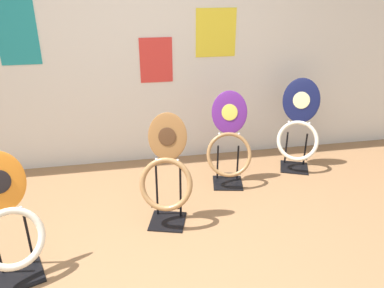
{
  "coord_description": "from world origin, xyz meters",
  "views": [
    {
      "loc": [
        -0.16,
        -1.68,
        1.83
      ],
      "look_at": [
        0.39,
        1.16,
        0.55
      ],
      "focal_mm": 35.0,
      "sensor_mm": 36.0,
      "label": 1
    }
  ],
  "objects": [
    {
      "name": "wall_back",
      "position": [
        -0.0,
        2.1,
        1.3
      ],
      "size": [
        8.0,
        0.07,
        2.6
      ],
      "color": "silver",
      "rests_on": "ground_plane"
    },
    {
      "name": "toilet_seat_display_woodgrain",
      "position": [
        0.13,
        0.87,
        0.41
      ],
      "size": [
        0.47,
        0.39,
        0.9
      ],
      "color": "black",
      "rests_on": "ground_plane"
    },
    {
      "name": "toilet_seat_display_purple_note",
      "position": [
        0.79,
        1.4,
        0.41
      ],
      "size": [
        0.46,
        0.4,
        0.89
      ],
      "color": "black",
      "rests_on": "ground_plane"
    },
    {
      "name": "toilet_seat_display_navy_moon",
      "position": [
        1.58,
        1.59,
        0.42
      ],
      "size": [
        0.49,
        0.47,
        0.92
      ],
      "color": "black",
      "rests_on": "ground_plane"
    },
    {
      "name": "toilet_seat_display_orange_sun",
      "position": [
        -0.93,
        0.46,
        0.39
      ],
      "size": [
        0.46,
        0.46,
        0.85
      ],
      "color": "black",
      "rests_on": "ground_plane"
    }
  ]
}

